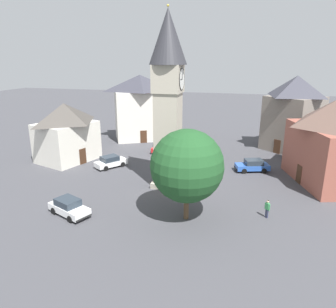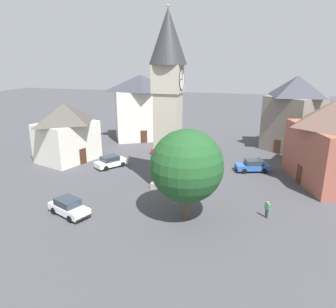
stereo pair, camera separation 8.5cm
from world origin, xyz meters
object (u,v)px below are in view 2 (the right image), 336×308
car_silver_kerb (69,207)px  car_red_corner (160,146)px  building_shop_left (294,113)px  clock_tower (168,87)px  car_blue_kerb (253,165)px  car_white_side (201,150)px  car_green_alley (111,162)px  building_hall_far (66,132)px  building_corner_back (141,107)px  car_black_far (200,162)px  pedestrian (267,207)px  building_terrace_right (336,140)px  tree (187,166)px

car_silver_kerb → car_red_corner: same height
building_shop_left → clock_tower: bearing=-37.6°
car_blue_kerb → car_white_side: (-5.24, -7.40, 0.00)m
car_green_alley → building_hall_far: (-1.18, -6.98, 3.27)m
car_white_side → building_corner_back: size_ratio=0.41×
car_black_far → car_green_alley: size_ratio=0.95×
car_white_side → building_hall_far: size_ratio=0.49×
clock_tower → car_white_side: clock_tower is taller
building_corner_back → clock_tower: bearing=28.0°
car_black_far → building_corner_back: (-12.41, -12.65, 4.83)m
car_green_alley → building_corner_back: (-15.45, -1.47, 4.83)m
clock_tower → building_hall_far: 17.81m
car_black_far → pedestrian: pedestrian is taller
pedestrian → building_shop_left: building_shop_left is taller
car_green_alley → building_corner_back: 16.25m
car_green_alley → pedestrian: pedestrian is taller
car_red_corner → building_shop_left: 20.76m
car_blue_kerb → building_terrace_right: bearing=80.0°
car_blue_kerb → building_terrace_right: size_ratio=0.36×
tree → car_silver_kerb: bearing=-78.2°
clock_tower → car_silver_kerb: (9.10, -6.73, -10.00)m
car_white_side → tree: size_ratio=0.56×
car_black_far → building_shop_left: building_shop_left is taller
car_red_corner → building_corner_back: building_corner_back is taller
car_silver_kerb → building_shop_left: (-27.85, 21.18, 4.95)m
clock_tower → car_black_far: bearing=160.4°
car_red_corner → car_green_alley: (8.72, -4.02, 0.00)m
clock_tower → tree: (6.94, 3.57, -5.86)m
car_silver_kerb → car_white_side: (-21.46, 8.34, 0.00)m
car_silver_kerb → car_black_far: (-15.92, 9.16, 0.00)m
car_white_side → clock_tower: bearing=-7.4°
car_blue_kerb → building_shop_left: 13.76m
car_black_far → pedestrian: bearing=34.2°
building_terrace_right → building_shop_left: bearing=-166.8°
clock_tower → tree: 9.76m
car_silver_kerb → building_corner_back: (-28.33, -3.49, 4.83)m
car_blue_kerb → building_corner_back: 23.23m
building_shop_left → car_silver_kerb: bearing=-37.3°
car_white_side → building_corner_back: (-6.87, -11.83, 4.83)m
car_silver_kerb → car_green_alley: same height
tree → car_red_corner: bearing=-156.9°
pedestrian → building_terrace_right: bearing=146.0°
car_red_corner → pedestrian: pedestrian is taller
car_black_far → building_terrace_right: size_ratio=0.33×
tree → building_hall_far: (-11.90, -19.30, -0.87)m
car_green_alley → tree: size_ratio=0.54×
building_shop_left → building_hall_far: (13.79, -30.18, -1.68)m
clock_tower → car_white_side: 15.98m
car_white_side → building_hall_far: building_hall_far is taller
clock_tower → pedestrian: (4.92, 10.42, -9.75)m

